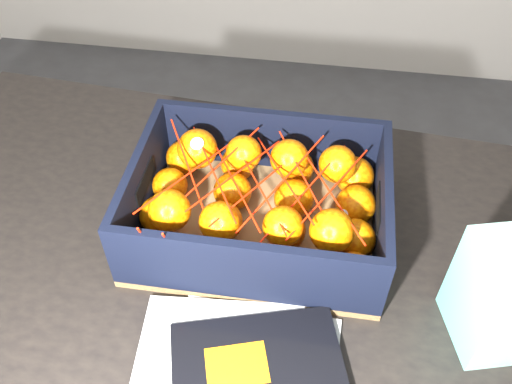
# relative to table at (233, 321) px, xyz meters

# --- Properties ---
(table) EXTENTS (1.26, 0.89, 0.75)m
(table) POSITION_rel_table_xyz_m (0.00, 0.00, 0.00)
(table) COLOR black
(table) RESTS_ON ground
(produce_crate) EXTENTS (0.37, 0.27, 0.12)m
(produce_crate) POSITION_rel_table_xyz_m (0.02, 0.11, 0.14)
(produce_crate) COLOR olive
(produce_crate) RESTS_ON table
(clementine_heap) EXTENTS (0.34, 0.25, 0.11)m
(clementine_heap) POSITION_rel_table_xyz_m (0.03, 0.11, 0.16)
(clementine_heap) COLOR #D65E04
(clementine_heap) RESTS_ON produce_crate
(mesh_net) EXTENTS (0.30, 0.24, 0.09)m
(mesh_net) POSITION_rel_table_xyz_m (0.01, 0.10, 0.20)
(mesh_net) COLOR red
(mesh_net) RESTS_ON clementine_heap
(retail_carton) EXTENTS (0.10, 0.12, 0.16)m
(retail_carton) POSITION_rel_table_xyz_m (0.33, -0.02, 0.18)
(retail_carton) COLOR silver
(retail_carton) RESTS_ON table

